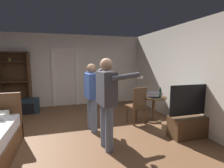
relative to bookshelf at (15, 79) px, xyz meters
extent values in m
plane|color=brown|center=(1.70, -3.01, -1.06)|extent=(6.98, 6.98, 0.00)
cube|color=silver|center=(1.70, 0.22, 0.25)|extent=(5.86, 0.12, 2.62)
cube|color=silver|center=(4.57, -3.01, 0.25)|extent=(0.12, 6.58, 2.62)
cube|color=white|center=(1.20, 0.14, -0.04)|extent=(0.08, 0.08, 2.05)
cube|color=white|center=(2.05, 0.14, -0.04)|extent=(0.08, 0.08, 2.05)
cube|color=white|center=(1.63, 0.14, 1.03)|extent=(0.93, 0.08, 0.08)
cube|color=#4C331E|center=(-0.44, -0.04, -0.08)|extent=(0.06, 0.32, 1.97)
cube|color=#4C331E|center=(0.44, -0.04, -0.08)|extent=(0.06, 0.32, 1.97)
cube|color=#4C331E|center=(0.00, -0.04, 0.88)|extent=(0.95, 0.32, 0.04)
cube|color=#4C331E|center=(0.00, 0.11, -0.08)|extent=(0.95, 0.02, 1.97)
cube|color=#4C331E|center=(0.00, -0.04, -0.74)|extent=(0.89, 0.32, 0.03)
cube|color=#4C331E|center=(0.00, -0.04, -0.08)|extent=(0.89, 0.32, 0.03)
cube|color=#4C331E|center=(0.00, -0.04, 0.58)|extent=(0.89, 0.32, 0.03)
cylinder|color=#92AD3D|center=(-0.12, -0.04, 0.64)|extent=(0.06, 0.06, 0.10)
cube|color=#4C331E|center=(4.21, -3.41, -0.83)|extent=(0.98, 0.40, 0.46)
cube|color=black|center=(4.21, -3.43, -0.22)|extent=(1.14, 0.05, 0.66)
cube|color=#25668C|center=(4.21, -3.40, -0.22)|extent=(1.08, 0.01, 0.60)
cylinder|color=#4C331E|center=(3.89, -2.33, -0.73)|extent=(0.08, 0.08, 0.67)
cylinder|color=#4C331E|center=(3.89, -2.33, -1.05)|extent=(0.42, 0.42, 0.03)
cylinder|color=#4C331E|center=(3.89, -2.33, -0.38)|extent=(0.69, 0.69, 0.03)
cube|color=black|center=(3.86, -2.33, -0.35)|extent=(0.38, 0.32, 0.02)
cube|color=black|center=(3.81, -2.45, -0.24)|extent=(0.37, 0.30, 0.05)
cube|color=navy|center=(3.81, -2.44, -0.24)|extent=(0.33, 0.26, 0.04)
cylinder|color=#1B3521|center=(4.03, -2.41, -0.26)|extent=(0.06, 0.06, 0.21)
cylinder|color=#1B3521|center=(4.03, -2.41, -0.12)|extent=(0.03, 0.03, 0.05)
cylinder|color=brown|center=(3.49, -2.09, -0.84)|extent=(0.04, 0.04, 0.45)
cylinder|color=brown|center=(3.16, -2.17, -0.84)|extent=(0.04, 0.04, 0.45)
cylinder|color=brown|center=(3.57, -2.42, -0.84)|extent=(0.04, 0.04, 0.45)
cylinder|color=brown|center=(3.24, -2.50, -0.84)|extent=(0.04, 0.04, 0.45)
cube|color=brown|center=(3.36, -2.30, -0.59)|extent=(0.51, 0.51, 0.04)
cube|color=brown|center=(3.40, -2.46, -0.32)|extent=(0.42, 0.14, 0.50)
cylinder|color=slate|center=(2.25, -3.27, -0.63)|extent=(0.15, 0.15, 0.87)
cylinder|color=slate|center=(2.28, -3.52, -0.63)|extent=(0.15, 0.15, 0.87)
cube|color=#4C4C56|center=(2.27, -3.40, 0.11)|extent=(0.31, 0.49, 0.61)
sphere|color=tan|center=(2.27, -3.40, 0.55)|extent=(0.23, 0.23, 0.23)
cylinder|color=#4C4C56|center=(2.33, -3.13, 0.22)|extent=(0.35, 0.13, 0.50)
cylinder|color=#4C4C56|center=(2.57, -3.62, 0.34)|extent=(0.55, 0.16, 0.14)
cube|color=white|center=(2.84, -3.61, 0.31)|extent=(0.12, 0.05, 0.04)
cylinder|color=slate|center=(2.14, -2.33, -0.66)|extent=(0.15, 0.15, 0.81)
cylinder|color=slate|center=(2.18, -2.59, -0.66)|extent=(0.15, 0.15, 0.81)
cube|color=#334C8C|center=(2.16, -2.46, 0.03)|extent=(0.32, 0.49, 0.57)
sphere|color=#936B4C|center=(2.16, -2.46, 0.44)|extent=(0.22, 0.22, 0.22)
cylinder|color=#334C8C|center=(2.21, -2.20, 0.13)|extent=(0.33, 0.13, 0.46)
cylinder|color=#334C8C|center=(2.42, -2.68, 0.26)|extent=(0.46, 0.15, 0.11)
cube|color=white|center=(2.64, -2.68, 0.25)|extent=(0.12, 0.05, 0.04)
cube|color=#1E2D38|center=(0.47, -0.48, -0.83)|extent=(0.58, 0.39, 0.47)
cube|color=black|center=(0.32, -0.53, -0.89)|extent=(0.60, 0.37, 0.34)
camera|label=1|loc=(1.47, -6.45, 0.63)|focal=27.76mm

